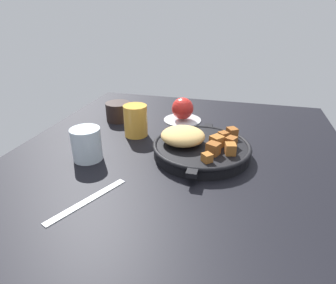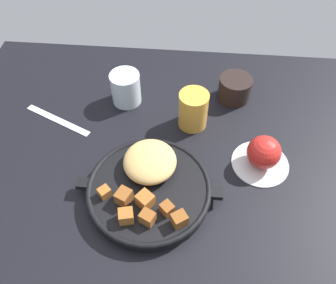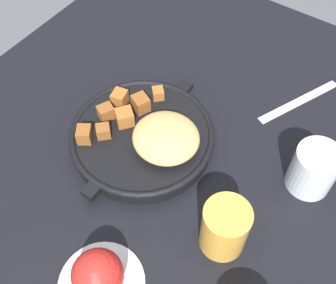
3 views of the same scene
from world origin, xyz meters
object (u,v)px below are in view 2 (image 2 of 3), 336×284
red_apple (264,152)px  coffee_mug_dark (235,88)px  water_glass_short (126,88)px  juice_glass_amber (193,110)px  butter_knife (58,120)px  cast_iron_skillet (149,186)px

red_apple → coffee_mug_dark: red_apple is taller
red_apple → water_glass_short: bearing=151.8°
juice_glass_amber → water_glass_short: bearing=158.9°
butter_knife → coffee_mug_dark: 45.29cm
water_glass_short → coffee_mug_dark: (27.54, 3.50, -1.08)cm
water_glass_short → red_apple: bearing=-28.2°
red_apple → cast_iron_skillet: bearing=-158.1°
coffee_mug_dark → juice_glass_amber: (-10.31, -10.16, 1.59)cm
butter_knife → water_glass_short: water_glass_short is taller
juice_glass_amber → coffee_mug_dark: bearing=44.6°
cast_iron_skillet → butter_knife: 31.35cm
water_glass_short → coffee_mug_dark: size_ratio=1.00×
red_apple → water_glass_short: water_glass_short is taller
cast_iron_skillet → butter_knife: (-25.16, 18.55, -2.36)cm
cast_iron_skillet → red_apple: 25.62cm
juice_glass_amber → butter_knife: bearing=-176.7°
cast_iron_skillet → water_glass_short: 28.70cm
red_apple → butter_knife: (-48.88, 9.03, -4.09)cm
butter_knife → water_glass_short: size_ratio=2.28×
coffee_mug_dark → juice_glass_amber: size_ratio=0.89×
water_glass_short → juice_glass_amber: size_ratio=0.89×
red_apple → juice_glass_amber: bearing=145.0°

